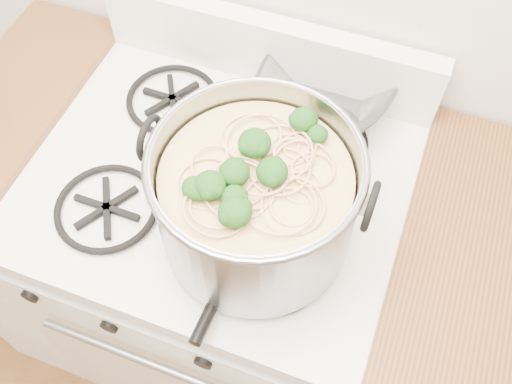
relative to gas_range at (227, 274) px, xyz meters
name	(u,v)px	position (x,y,z in m)	size (l,w,h in m)	color
gas_range	(227,274)	(0.00, 0.00, 0.00)	(0.76, 0.66, 0.92)	white
counter_left	(63,212)	(-0.51, 0.00, 0.02)	(0.25, 0.65, 0.92)	silver
stock_pot	(256,200)	(0.12, -0.10, 0.60)	(0.38, 0.35, 0.24)	gray
spatula	(253,220)	(0.11, -0.08, 0.50)	(0.29, 0.31, 0.02)	black
glass_bowl	(327,90)	(0.15, 0.27, 0.50)	(0.12, 0.12, 0.03)	white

